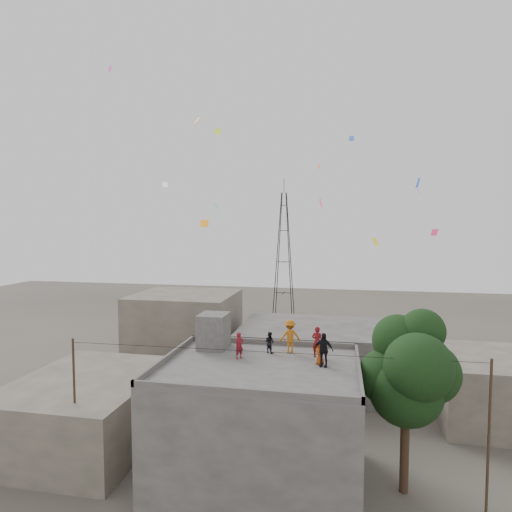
# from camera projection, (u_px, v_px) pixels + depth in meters

# --- Properties ---
(ground) EXTENTS (140.00, 140.00, 0.00)m
(ground) POSITION_uv_depth(u_px,v_px,m) (259.00, 481.00, 22.11)
(ground) COLOR #454038
(ground) RESTS_ON ground
(main_building) EXTENTS (10.00, 8.00, 6.10)m
(main_building) POSITION_uv_depth(u_px,v_px,m) (259.00, 424.00, 21.90)
(main_building) COLOR #494744
(main_building) RESTS_ON ground
(parapet) EXTENTS (10.00, 8.00, 0.30)m
(parapet) POSITION_uv_depth(u_px,v_px,m) (259.00, 363.00, 21.69)
(parapet) COLOR #494744
(parapet) RESTS_ON main_building
(stair_head_box) EXTENTS (1.60, 1.80, 2.00)m
(stair_head_box) POSITION_uv_depth(u_px,v_px,m) (214.00, 331.00, 24.79)
(stair_head_box) COLOR #494744
(stair_head_box) RESTS_ON main_building
(neighbor_west) EXTENTS (8.00, 10.00, 4.00)m
(neighbor_west) POSITION_uv_depth(u_px,v_px,m) (88.00, 410.00, 26.06)
(neighbor_west) COLOR #595346
(neighbor_west) RESTS_ON ground
(neighbor_north) EXTENTS (12.00, 9.00, 5.00)m
(neighbor_north) POSITION_uv_depth(u_px,v_px,m) (315.00, 356.00, 35.26)
(neighbor_north) COLOR #494744
(neighbor_north) RESTS_ON ground
(neighbor_northwest) EXTENTS (9.00, 8.00, 7.00)m
(neighbor_northwest) POSITION_uv_depth(u_px,v_px,m) (185.00, 331.00, 39.47)
(neighbor_northwest) COLOR #595346
(neighbor_northwest) RESTS_ON ground
(neighbor_east) EXTENTS (7.00, 8.00, 4.40)m
(neighbor_east) POSITION_uv_depth(u_px,v_px,m) (489.00, 388.00, 29.05)
(neighbor_east) COLOR #595346
(neighbor_east) RESTS_ON ground
(tree) EXTENTS (4.90, 4.60, 9.10)m
(tree) POSITION_uv_depth(u_px,v_px,m) (410.00, 371.00, 20.86)
(tree) COLOR black
(tree) RESTS_ON ground
(utility_line) EXTENTS (20.12, 0.62, 7.40)m
(utility_line) POSITION_uv_depth(u_px,v_px,m) (265.00, 421.00, 20.53)
(utility_line) COLOR black
(utility_line) RESTS_ON ground
(transmission_tower) EXTENTS (2.97, 2.97, 20.01)m
(transmission_tower) POSITION_uv_depth(u_px,v_px,m) (284.00, 255.00, 61.42)
(transmission_tower) COLOR black
(transmission_tower) RESTS_ON ground
(person_red_adult) EXTENTS (0.70, 0.55, 1.67)m
(person_red_adult) POSITION_uv_depth(u_px,v_px,m) (317.00, 342.00, 23.04)
(person_red_adult) COLOR maroon
(person_red_adult) RESTS_ON main_building
(person_orange_child) EXTENTS (0.69, 0.70, 1.22)m
(person_orange_child) POSITION_uv_depth(u_px,v_px,m) (320.00, 353.00, 21.81)
(person_orange_child) COLOR #AB4213
(person_orange_child) RESTS_ON main_building
(person_dark_child) EXTENTS (0.73, 0.68, 1.19)m
(person_dark_child) POSITION_uv_depth(u_px,v_px,m) (270.00, 342.00, 23.84)
(person_dark_child) COLOR black
(person_dark_child) RESTS_ON main_building
(person_dark_adult) EXTENTS (1.07, 0.60, 1.71)m
(person_dark_adult) POSITION_uv_depth(u_px,v_px,m) (323.00, 350.00, 21.48)
(person_dark_adult) COLOR black
(person_dark_adult) RESTS_ON main_building
(person_orange_adult) EXTENTS (1.36, 1.05, 1.86)m
(person_orange_adult) POSITION_uv_depth(u_px,v_px,m) (290.00, 336.00, 23.84)
(person_orange_adult) COLOR #B55F14
(person_orange_adult) RESTS_ON main_building
(person_red_child) EXTENTS (0.59, 0.61, 1.41)m
(person_red_child) POSITION_uv_depth(u_px,v_px,m) (239.00, 346.00, 22.79)
(person_red_child) COLOR maroon
(person_red_child) RESTS_ON main_building
(kites) EXTENTS (20.20, 16.25, 10.63)m
(kites) POSITION_uv_depth(u_px,v_px,m) (293.00, 184.00, 27.43)
(kites) COLOR orange
(kites) RESTS_ON ground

